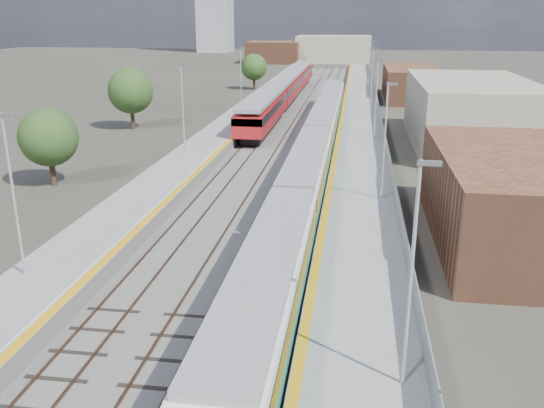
# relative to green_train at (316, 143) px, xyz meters

# --- Properties ---
(ground) EXTENTS (320.00, 320.00, 0.00)m
(ground) POSITION_rel_green_train_xyz_m (-1.50, 16.20, -2.06)
(ground) COLOR #47443A
(ground) RESTS_ON ground
(ballast_bed) EXTENTS (10.50, 155.00, 0.06)m
(ballast_bed) POSITION_rel_green_train_xyz_m (-3.75, 18.70, -2.03)
(ballast_bed) COLOR #565451
(ballast_bed) RESTS_ON ground
(tracks) EXTENTS (8.96, 160.00, 0.17)m
(tracks) POSITION_rel_green_train_xyz_m (-3.15, 20.38, -1.96)
(tracks) COLOR #4C3323
(tracks) RESTS_ON ground
(platform_right) EXTENTS (4.70, 155.00, 8.52)m
(platform_right) POSITION_rel_green_train_xyz_m (3.78, 18.69, -1.53)
(platform_right) COLOR slate
(platform_right) RESTS_ON ground
(platform_left) EXTENTS (4.30, 155.00, 8.52)m
(platform_left) POSITION_rel_green_train_xyz_m (-10.55, 18.69, -1.55)
(platform_left) COLOR slate
(platform_left) RESTS_ON ground
(buildings) EXTENTS (72.00, 185.50, 40.00)m
(buildings) POSITION_rel_green_train_xyz_m (-19.62, 104.80, 8.64)
(buildings) COLOR brown
(buildings) RESTS_ON ground
(green_train) EXTENTS (2.66, 74.24, 2.93)m
(green_train) POSITION_rel_green_train_xyz_m (0.00, 0.00, 0.00)
(green_train) COLOR black
(green_train) RESTS_ON ground
(red_train) EXTENTS (3.03, 61.44, 3.83)m
(red_train) POSITION_rel_green_train_xyz_m (-7.00, 35.75, 0.20)
(red_train) COLOR black
(red_train) RESTS_ON ground
(tree_a) EXTENTS (4.37, 4.37, 5.93)m
(tree_a) POSITION_rel_green_train_xyz_m (-19.49, -8.70, 1.66)
(tree_a) COLOR #382619
(tree_a) RESTS_ON ground
(tree_b) EXTENTS (5.06, 5.06, 6.86)m
(tree_b) POSITION_rel_green_train_xyz_m (-21.95, 14.08, 2.25)
(tree_b) COLOR #382619
(tree_b) RESTS_ON ground
(tree_c) EXTENTS (4.52, 4.52, 6.12)m
(tree_c) POSITION_rel_green_train_xyz_m (-14.57, 52.18, 1.79)
(tree_c) COLOR #382619
(tree_c) RESTS_ON ground
(tree_d) EXTENTS (4.05, 4.05, 5.48)m
(tree_d) POSITION_rel_green_train_xyz_m (19.72, 33.73, 1.38)
(tree_d) COLOR #382619
(tree_d) RESTS_ON ground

